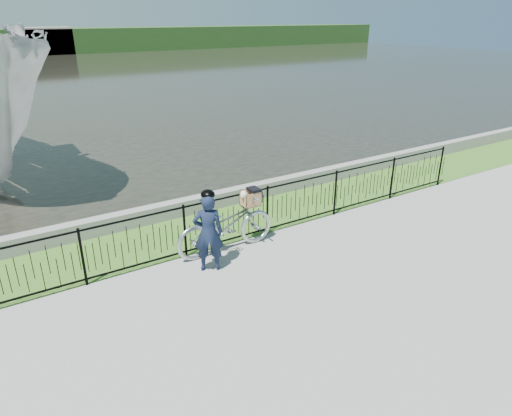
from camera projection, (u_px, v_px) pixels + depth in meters
ground at (270, 277)px, 8.65m from camera, size 120.00×120.00×0.00m
grass_strip at (208, 227)px, 10.67m from camera, size 60.00×2.00×0.01m
water at (25, 81)px, 34.29m from camera, size 120.00×120.00×0.00m
quay_wall at (189, 206)px, 11.37m from camera, size 60.00×0.30×0.40m
fence at (228, 220)px, 9.67m from camera, size 14.00×0.06×1.15m
far_building_right at (46, 41)px, 56.44m from camera, size 6.00×3.00×3.20m
bicycle_rig at (226, 225)px, 9.43m from camera, size 2.20×0.77×1.28m
cyclist at (208, 231)px, 8.63m from camera, size 0.68×0.58×1.64m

